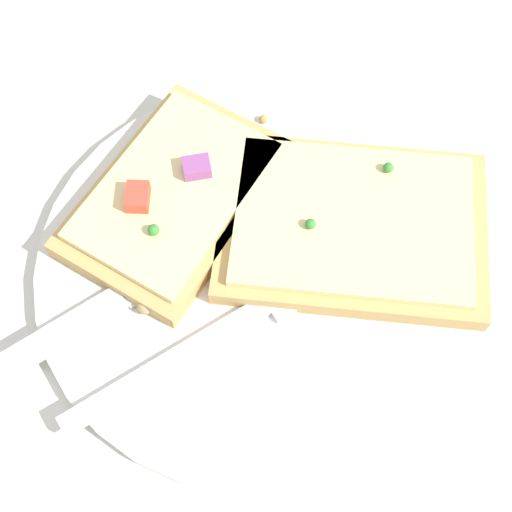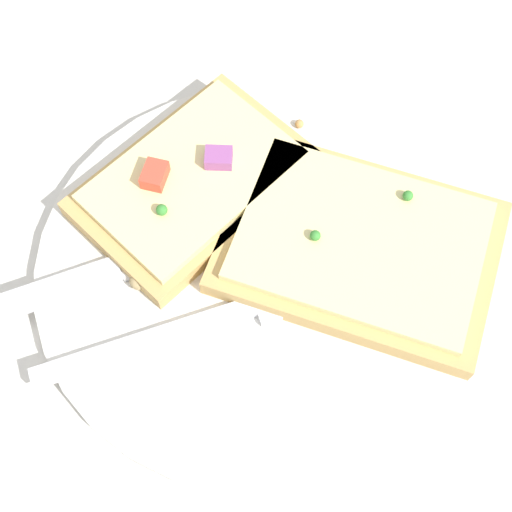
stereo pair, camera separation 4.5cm
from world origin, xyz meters
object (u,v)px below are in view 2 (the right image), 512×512
Objects in this scene: plate at (256,267)px; fork at (232,314)px; knife at (134,263)px; pizza_slice_corner at (193,181)px; pizza_slice_main at (359,246)px.

fork reaches higher than plate.
plate is 1.25× the size of knife.
pizza_slice_corner is (-0.06, -0.04, 0.01)m from knife.
pizza_slice_corner is at bearing 175.55° from pizza_slice_main.
knife is 1.11× the size of pizza_slice_main.
pizza_slice_main is (-0.09, -0.00, 0.01)m from fork.
pizza_slice_main is at bearing 8.95° from fork.
knife is at bearing -157.07° from pizza_slice_main.
plate is 0.07m from pizza_slice_main.
pizza_slice_corner is (0.01, -0.07, 0.02)m from plate.
plate is at bearing 47.92° from fork.
pizza_slice_main reaches higher than plate.
plate is at bearing -98.35° from pizza_slice_corner.
fork is 0.07m from knife.
pizza_slice_main reaches higher than fork.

